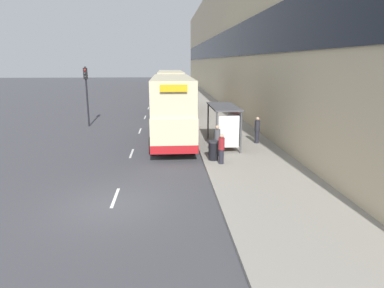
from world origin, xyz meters
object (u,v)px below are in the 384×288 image
double_decker_bus_ahead (171,91)px  double_decker_bus_near (172,108)px  pedestrian_at_shelter (221,149)px  litter_bin (213,150)px  bus_shelter (227,119)px  car_0 (172,91)px  pedestrian_1 (217,140)px  pedestrian_2 (257,130)px  traffic_light_far_kerb (86,87)px

double_decker_bus_ahead → double_decker_bus_near: bearing=-90.4°
pedestrian_at_shelter → litter_bin: pedestrian_at_shelter is taller
bus_shelter → double_decker_bus_ahead: (-3.20, 16.04, 0.41)m
double_decker_bus_ahead → car_0: size_ratio=2.54×
bus_shelter → pedestrian_1: bearing=-112.9°
car_0 → pedestrian_2: (4.88, -33.24, 0.15)m
bus_shelter → double_decker_bus_near: 4.02m
car_0 → traffic_light_far_kerb: 26.81m
double_decker_bus_ahead → pedestrian_1: bearing=-82.8°
double_decker_bus_ahead → traffic_light_far_kerb: 10.45m
bus_shelter → traffic_light_far_kerb: 13.22m
bus_shelter → double_decker_bus_near: (-3.30, 2.26, 0.41)m
pedestrian_at_shelter → car_0: bearing=92.8°
pedestrian_at_shelter → pedestrian_1: (-0.00, 1.51, 0.09)m
litter_bin → traffic_light_far_kerb: traffic_light_far_kerb is taller
pedestrian_1 → double_decker_bus_ahead: bearing=97.2°
pedestrian_2 → traffic_light_far_kerb: traffic_light_far_kerb is taller
pedestrian_2 → bus_shelter: bearing=-160.9°
pedestrian_1 → traffic_light_far_kerb: (-9.26, 10.48, 2.26)m
pedestrian_1 → pedestrian_2: 4.19m
pedestrian_2 → pedestrian_1: bearing=-136.2°
bus_shelter → pedestrian_2: bearing=19.1°
pedestrian_1 → litter_bin: pedestrian_1 is taller
pedestrian_at_shelter → traffic_light_far_kerb: (-9.26, 11.99, 2.35)m
bus_shelter → pedestrian_at_shelter: 3.90m
car_0 → litter_bin: bearing=-87.6°
car_0 → pedestrian_at_shelter: size_ratio=2.77×
double_decker_bus_ahead → pedestrian_2: bearing=-70.9°
traffic_light_far_kerb → car_0: bearing=73.9°
double_decker_bus_near → traffic_light_far_kerb: bearing=138.6°
bus_shelter → pedestrian_1: size_ratio=2.42×
double_decker_bus_ahead → litter_bin: size_ratio=10.51×
pedestrian_1 → traffic_light_far_kerb: bearing=131.4°
traffic_light_far_kerb → pedestrian_2: bearing=-31.7°
bus_shelter → pedestrian_1: (-0.91, -2.17, -0.85)m
pedestrian_1 → double_decker_bus_near: bearing=118.3°
double_decker_bus_near → litter_bin: (2.08, -5.20, -1.61)m
double_decker_bus_ahead → pedestrian_1: size_ratio=6.36×
bus_shelter → car_0: size_ratio=0.97×
litter_bin → car_0: bearing=92.4°
car_0 → pedestrian_at_shelter: bearing=-87.2°
double_decker_bus_near → pedestrian_1: double_decker_bus_near is taller
bus_shelter → double_decker_bus_ahead: size_ratio=0.38×
double_decker_bus_ahead → pedestrian_1: 18.40m
traffic_light_far_kerb → pedestrian_at_shelter: bearing=-52.3°
double_decker_bus_near → car_0: (0.53, 31.71, -1.43)m
litter_bin → traffic_light_far_kerb: size_ratio=0.21×
pedestrian_2 → traffic_light_far_kerb: (-12.28, 7.59, 2.28)m
car_0 → traffic_light_far_kerb: bearing=-106.1°
bus_shelter → double_decker_bus_near: size_ratio=0.40×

